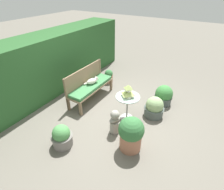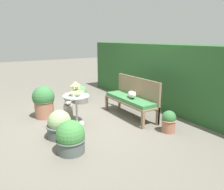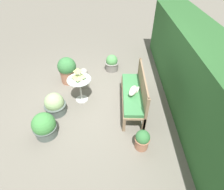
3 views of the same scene
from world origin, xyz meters
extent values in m
plane|color=#666056|center=(0.00, 0.00, 0.00)|extent=(30.00, 30.00, 0.00)
cube|color=#285628|center=(0.00, 2.42, 0.85)|extent=(6.40, 1.04, 1.70)
cube|color=#7F664C|center=(-0.52, 0.73, 0.18)|extent=(0.06, 0.06, 0.36)
cube|color=#7F664C|center=(0.98, 0.73, 0.18)|extent=(0.06, 0.06, 0.36)
cube|color=#7F664C|center=(-0.52, 1.15, 0.18)|extent=(0.06, 0.06, 0.36)
cube|color=#7F664C|center=(0.98, 1.15, 0.18)|extent=(0.06, 0.06, 0.36)
cube|color=#7F664C|center=(0.23, 0.94, 0.38)|extent=(1.56, 0.48, 0.04)
cube|color=#387542|center=(0.23, 0.94, 0.45)|extent=(1.50, 0.44, 0.08)
cube|color=#7F664C|center=(-0.52, 1.16, 0.47)|extent=(0.06, 0.06, 0.95)
cube|color=#7F664C|center=(0.98, 1.16, 0.47)|extent=(0.06, 0.06, 0.95)
cube|color=#7F664C|center=(0.23, 1.16, 0.72)|extent=(1.50, 0.04, 0.46)
ellipsoid|color=silver|center=(0.28, 0.94, 0.57)|extent=(0.36, 0.27, 0.16)
sphere|color=silver|center=(0.43, 0.89, 0.60)|extent=(0.11, 0.11, 0.11)
cone|color=silver|center=(0.44, 0.92, 0.67)|extent=(0.04, 0.04, 0.05)
cone|color=silver|center=(0.42, 0.86, 0.67)|extent=(0.04, 0.04, 0.05)
cylinder|color=silver|center=(0.19, 1.05, 0.52)|extent=(0.19, 0.12, 0.06)
cylinder|color=#B7B7B2|center=(-0.01, -0.34, 0.01)|extent=(0.32, 0.32, 0.02)
cylinder|color=#B7B7B2|center=(-0.01, -0.34, 0.32)|extent=(0.04, 0.04, 0.65)
cylinder|color=silver|center=(-0.01, -0.34, 0.65)|extent=(0.58, 0.58, 0.01)
torus|color=#B7B7B2|center=(-0.01, -0.34, 0.64)|extent=(0.58, 0.58, 0.02)
cube|color=silver|center=(-0.01, -0.34, 0.69)|extent=(0.21, 0.21, 0.07)
pyramid|color=#A8BC66|center=(-0.01, -0.34, 0.77)|extent=(0.28, 0.28, 0.09)
cube|color=silver|center=(-0.01, -0.34, 0.84)|extent=(0.13, 0.13, 0.06)
pyramid|color=#A8BC66|center=(-0.01, -0.34, 0.92)|extent=(0.17, 0.17, 0.10)
cylinder|color=gray|center=(-0.58, -0.32, 0.15)|extent=(0.23, 0.23, 0.30)
ellipsoid|color=gray|center=(-0.58, -0.32, 0.35)|extent=(0.33, 0.26, 0.11)
sphere|color=gray|center=(-0.58, -0.32, 0.49)|extent=(0.21, 0.21, 0.21)
cylinder|color=#4C5651|center=(0.45, -0.88, 0.12)|extent=(0.48, 0.48, 0.24)
torus|color=#4C5651|center=(0.45, -0.88, 0.23)|extent=(0.51, 0.51, 0.03)
sphere|color=#89A870|center=(0.45, -0.88, 0.32)|extent=(0.44, 0.44, 0.44)
cylinder|color=#9E664C|center=(1.38, 1.07, 0.13)|extent=(0.27, 0.27, 0.27)
torus|color=#9E664C|center=(1.38, 1.07, 0.25)|extent=(0.30, 0.30, 0.03)
sphere|color=#336B38|center=(1.38, 1.07, 0.31)|extent=(0.28, 0.28, 0.28)
cylinder|color=#4C5651|center=(1.10, -0.92, 0.12)|extent=(0.46, 0.46, 0.24)
torus|color=#4C5651|center=(1.10, -0.92, 0.23)|extent=(0.49, 0.49, 0.03)
sphere|color=#3D7F3D|center=(1.10, -0.92, 0.32)|extent=(0.48, 0.48, 0.48)
cylinder|color=slate|center=(-1.49, 0.41, 0.13)|extent=(0.41, 0.41, 0.27)
torus|color=slate|center=(-1.49, 0.41, 0.25)|extent=(0.45, 0.45, 0.03)
sphere|color=#4C8E4C|center=(-1.49, 0.41, 0.33)|extent=(0.37, 0.37, 0.37)
cylinder|color=#9E664C|center=(-0.82, -0.84, 0.21)|extent=(0.44, 0.44, 0.42)
torus|color=#9E664C|center=(-0.82, -0.84, 0.41)|extent=(0.48, 0.48, 0.03)
sphere|color=#336B38|center=(-0.82, -0.84, 0.51)|extent=(0.52, 0.52, 0.52)
camera|label=1|loc=(-3.15, -1.81, 2.92)|focal=28.00mm
camera|label=2|loc=(4.28, -2.09, 1.86)|focal=35.00mm
camera|label=3|loc=(3.39, 0.52, 3.09)|focal=28.00mm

